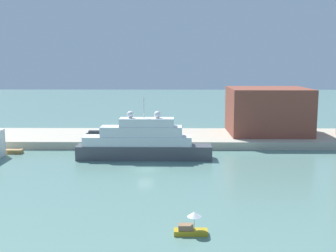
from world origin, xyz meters
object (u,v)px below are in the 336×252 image
work_barge (9,152)px  parked_car (95,134)px  small_motorboat (191,226)px  large_yacht (142,143)px  harbor_building (268,111)px  person_figure (112,136)px  mooring_bollard (160,139)px

work_barge → parked_car: (15.39, 9.35, 1.85)m
small_motorboat → work_barge: size_ratio=0.65×
large_yacht → small_motorboat: 36.12m
work_barge → parked_car: parked_car is taller
large_yacht → harbor_building: (27.23, 19.07, 3.78)m
small_motorboat → person_figure: size_ratio=1.98×
harbor_building → mooring_bollard: bearing=-158.6°
harbor_building → mooring_bollard: (-24.23, -9.50, -4.75)m
work_barge → harbor_building: 56.27m
small_motorboat → work_barge: bearing=130.9°
small_motorboat → large_yacht: bearing=102.0°
person_figure → mooring_bollard: (10.12, -0.88, -0.42)m
mooring_bollard → small_motorboat: bearing=-84.3°
work_barge → harbor_building: harbor_building is taller
work_barge → harbor_building: (53.89, 14.85, 6.42)m
small_motorboat → harbor_building: bearing=70.1°
person_figure → parked_car: bearing=143.0°
harbor_building → parked_car: size_ratio=4.45×
small_motorboat → harbor_building: size_ratio=0.20×
parked_car → large_yacht: bearing=-50.3°
small_motorboat → parked_car: bearing=111.0°
person_figure → mooring_bollard: 10.17m
work_barge → large_yacht: bearing=-9.0°
work_barge → person_figure: bearing=17.7°
large_yacht → work_barge: bearing=171.0°
person_figure → work_barge: bearing=-162.3°
parked_car → mooring_bollard: 14.82m
person_figure → small_motorboat: bearing=-72.2°
harbor_building → small_motorboat: bearing=-109.9°
parked_car → mooring_bollard: (14.27, -4.00, -0.19)m
large_yacht → parked_car: 17.66m
harbor_building → person_figure: (-34.35, -8.61, -4.33)m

